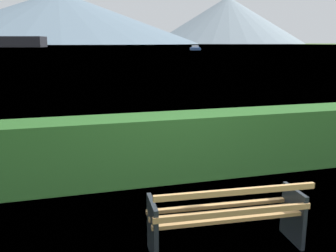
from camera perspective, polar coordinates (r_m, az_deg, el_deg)
name	(u,v)px	position (r m, az deg, el deg)	size (l,w,h in m)	color
ground_plane	(224,247)	(4.74, 8.58, -17.82)	(1400.00, 1400.00, 0.00)	#4C6B33
water_surface	(62,45)	(311.90, -15.87, 11.76)	(620.00, 620.00, 0.00)	#7A99A8
park_bench	(227,216)	(4.49, 9.04, -13.47)	(1.86, 0.69, 0.87)	tan
hedge_row	(168,147)	(6.68, -0.05, -3.17)	(8.56, 0.82, 1.14)	#285B23
sailboat_mid	(195,48)	(119.63, 4.16, 11.75)	(4.91, 8.66, 1.51)	#335693
distant_hills	(45,16)	(576.32, -18.24, 15.72)	(823.66, 411.70, 88.17)	slate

